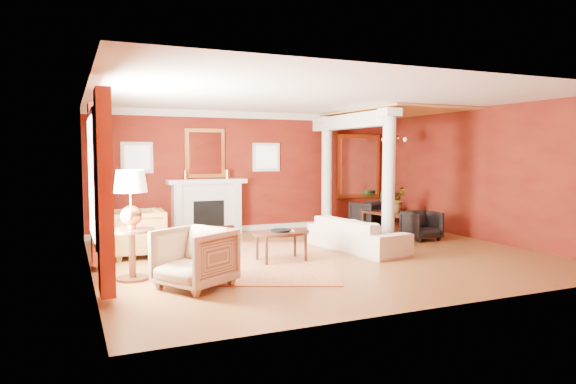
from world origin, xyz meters
name	(u,v)px	position (x,y,z in m)	size (l,w,h in m)	color
ground	(321,255)	(0.00, 0.00, 0.00)	(8.00, 8.00, 0.00)	brown
room_shell	(321,147)	(0.00, 0.00, 2.02)	(8.04, 7.04, 2.92)	#631E0D
fireplace	(207,207)	(-1.30, 3.32, 0.65)	(1.85, 0.42, 1.29)	silver
overmantel_mirror	(205,153)	(-1.30, 3.45, 1.90)	(0.95, 0.07, 1.15)	gold
flank_window_left	(137,158)	(-2.85, 3.46, 1.80)	(0.70, 0.07, 0.70)	silver
flank_window_right	(266,157)	(0.25, 3.46, 1.80)	(0.70, 0.07, 0.70)	silver
left_window	(99,186)	(-3.89, -0.60, 1.42)	(0.21, 2.55, 2.60)	white
column_front	(389,176)	(1.70, 0.30, 1.43)	(0.36, 0.36, 2.80)	silver
column_back	(327,172)	(1.70, 3.00, 1.43)	(0.36, 0.36, 2.80)	silver
header_beam	(349,122)	(1.70, 1.90, 2.62)	(0.30, 3.20, 0.32)	silver
amber_ceiling	(395,112)	(2.85, 1.75, 2.87)	(2.30, 3.40, 0.04)	gold
dining_mirror	(359,166)	(2.90, 3.45, 1.55)	(1.30, 0.07, 1.70)	gold
chandelier	(395,138)	(2.90, 1.80, 2.25)	(0.60, 0.62, 0.75)	#AF7237
crown_trim	(257,115)	(0.00, 3.46, 2.82)	(8.00, 0.08, 0.16)	silver
base_trim	(257,227)	(0.00, 3.46, 0.06)	(8.00, 0.08, 0.12)	silver
rug	(257,260)	(-1.26, 0.00, 0.01)	(2.69, 3.58, 0.01)	maroon
sofa	(357,229)	(0.86, 0.12, 0.43)	(2.18, 0.64, 0.85)	beige
armchair_leopard	(137,231)	(-3.15, 1.18, 0.48)	(0.94, 0.88, 0.96)	black
armchair_stripe	(195,255)	(-2.69, -1.38, 0.47)	(0.91, 0.85, 0.93)	tan
coffee_table	(281,234)	(-0.88, -0.21, 0.48)	(1.05, 1.05, 0.53)	black
coffee_book	(284,225)	(-0.84, -0.23, 0.65)	(0.17, 0.02, 0.24)	black
side_table	(131,205)	(-3.44, -0.55, 1.13)	(0.66, 0.66, 1.65)	black
dining_table	(392,216)	(2.82, 1.75, 0.40)	(1.43, 0.50, 0.80)	black
dining_chair_near	(422,224)	(2.79, 0.61, 0.35)	(0.68, 0.64, 0.70)	black
dining_chair_far	(369,213)	(2.70, 2.60, 0.38)	(0.73, 0.68, 0.75)	black
green_urn	(386,212)	(3.50, 3.00, 0.34)	(0.36, 0.36, 0.87)	#143F1F
potted_plant	(395,190)	(2.87, 1.72, 1.03)	(0.54, 0.60, 0.47)	#26591E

